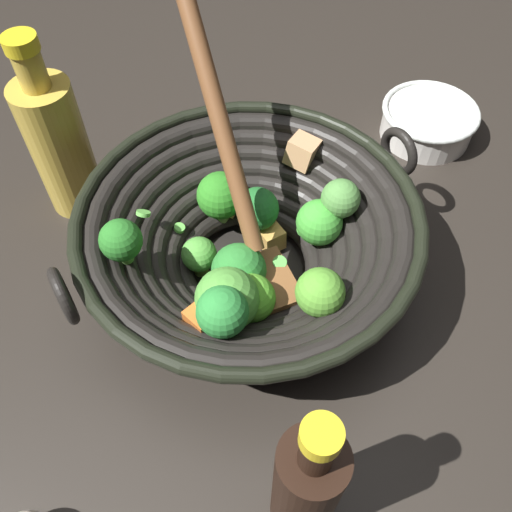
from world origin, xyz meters
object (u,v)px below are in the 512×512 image
object	(u,v)px
cooking_oil_bottle	(59,144)
soy_sauce_bottle	(307,485)
wok	(249,238)
prep_bowl	(428,121)

from	to	relation	value
cooking_oil_bottle	soy_sauce_bottle	bearing A→B (deg)	-81.33
wok	soy_sauce_bottle	size ratio (longest dim) A/B	1.94
prep_bowl	wok	bearing A→B (deg)	-162.20
cooking_oil_bottle	prep_bowl	world-z (taller)	cooking_oil_bottle
cooking_oil_bottle	wok	bearing A→B (deg)	-55.82
wok	soy_sauce_bottle	world-z (taller)	wok
cooking_oil_bottle	prep_bowl	distance (m)	0.47
soy_sauce_bottle	cooking_oil_bottle	size ratio (longest dim) A/B	0.89
wok	soy_sauce_bottle	bearing A→B (deg)	-106.50
soy_sauce_bottle	prep_bowl	xyz separation A→B (m)	(0.39, 0.33, -0.06)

